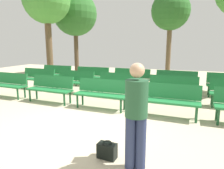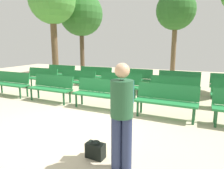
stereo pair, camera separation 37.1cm
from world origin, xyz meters
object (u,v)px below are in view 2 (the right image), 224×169
Objects in this scene: tree_1 at (52,1)px; handbag at (95,150)px; bench_r1_c0 at (41,77)px; bench_r1_c2 at (119,84)px; bench_r0_c1 at (51,86)px; bench_r2_c2 at (133,78)px; bench_r0_c3 at (166,99)px; bench_r2_c0 at (60,73)px; bench_r1_c3 at (173,88)px; bench_r1_c1 at (77,80)px; bench_r2_c3 at (178,81)px; bench_r0_c0 at (11,82)px; tree_3 at (176,11)px; visitor_with_backpack at (122,110)px; bench_r0_c2 at (100,92)px; bench_r2_c1 at (95,75)px; tree_2 at (81,14)px.

handbag is at bearing -47.86° from tree_1.
bench_r1_c2 is (3.75, -0.16, 0.00)m from bench_r1_c0.
bench_r0_c1 is 1.00× the size of bench_r2_c2.
bench_r0_c3 is at bearing 72.38° from handbag.
bench_r1_c0 is at bearing -87.16° from bench_r2_c0.
tree_1 is (-1.11, 1.08, 3.68)m from bench_r2_c0.
bench_r2_c2 is at bearing 100.71° from handbag.
bench_r1_c3 is (0.01, 1.50, 0.00)m from bench_r0_c3.
bench_r1_c1 and bench_r1_c2 have the same top height.
bench_r2_c0 is (-3.80, 1.57, 0.00)m from bench_r1_c2.
bench_r1_c3 is at bearing -88.68° from bench_r2_c3.
bench_r0_c0 is 0.35× the size of tree_3.
bench_r1_c3 reaches higher than handbag.
tree_1 is 6.54m from tree_3.
bench_r2_c3 is at bearing 28.06° from bench_r0_c0.
bench_r1_c0 and bench_r2_c0 have the same top height.
bench_r2_c2 is at bearing -85.84° from visitor_with_backpack.
bench_r0_c3 is 1.50m from bench_r1_c3.
bench_r0_c0 is 2.43m from bench_r1_c1.
tree_1 reaches higher than bench_r0_c2.
bench_r0_c0 and bench_r1_c0 have the same top height.
tree_1 is (-6.85, 1.20, 3.68)m from bench_r2_c3.
bench_r0_c0 is at bearing 179.37° from bench_r0_c2.
tree_1 is 9.86m from handbag.
bench_r2_c2 is (-1.84, 1.54, 0.00)m from bench_r1_c3.
bench_r2_c1 is 3.75m from bench_r2_c3.
visitor_with_backpack reaches higher than handbag.
bench_r0_c1 is 0.35× the size of tree_3.
bench_r2_c3 is at bearing -0.35° from bench_r2_c0.
bench_r1_c1 and bench_r2_c0 have the same top height.
bench_r0_c1 is at bearing -38.55° from bench_r1_c0.
bench_r0_c2 is 1.46m from bench_r1_c2.
visitor_with_backpack reaches higher than bench_r2_c3.
bench_r2_c2 is at bearing 123.26° from bench_r0_c3.
bench_r0_c2 is at bearing -68.75° from visitor_with_backpack.
bench_r1_c2 is at bearing 38.84° from bench_r0_c1.
bench_r1_c3 is 5.94m from bench_r2_c0.
bench_r0_c1 is 1.00× the size of bench_r0_c3.
bench_r1_c1 is 2.42m from bench_r2_c2.
tree_1 is at bearing 150.63° from bench_r0_c3.
bench_r0_c1 is 3.84m from bench_r0_c3.
bench_r2_c1 is at bearing -179.24° from bench_r2_c3.
tree_3 reaches higher than bench_r0_c2.
visitor_with_backpack is (5.48, -2.77, 0.43)m from bench_r0_c0.
bench_r1_c1 is at bearing -157.98° from bench_r2_c3.
bench_r2_c0 is at bearing 91.36° from bench_r0_c0.
bench_r2_c1 is 5.64m from tree_2.
bench_r0_c3 is at bearing -27.58° from bench_r2_c0.
bench_r0_c0 and bench_r0_c1 have the same top height.
bench_r1_c1 is (1.89, -0.09, 0.00)m from bench_r1_c0.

